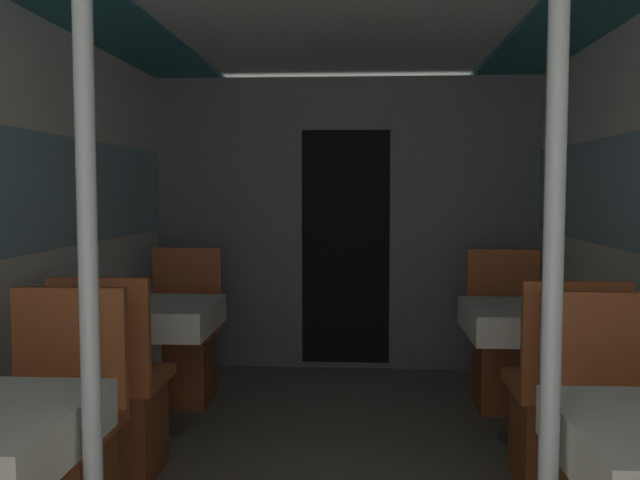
# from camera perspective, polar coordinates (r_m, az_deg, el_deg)

# --- Properties ---
(wall_left) EXTENTS (0.05, 6.57, 2.13)m
(wall_left) POSITION_cam_1_polar(r_m,az_deg,el_deg) (3.40, -23.52, -0.04)
(wall_left) COLOR silver
(wall_left) RESTS_ON ground_plane
(bulkhead_far) EXTENTS (2.78, 0.09, 2.13)m
(bulkhead_far) POSITION_cam_1_polar(r_m,az_deg,el_deg) (5.24, 2.08, 1.25)
(bulkhead_far) COLOR slate
(bulkhead_far) RESTS_ON ground_plane
(chair_left_far_0) EXTENTS (0.44, 0.44, 0.95)m
(chair_left_far_0) POSITION_cam_1_polar(r_m,az_deg,el_deg) (2.90, -20.60, -16.91)
(chair_left_far_0) COLOR brown
(chair_left_far_0) RESTS_ON ground_plane
(support_pole_left_0) EXTENTS (0.05, 0.05, 2.13)m
(support_pole_left_0) POSITION_cam_1_polar(r_m,az_deg,el_deg) (2.03, -18.02, -3.37)
(support_pole_left_0) COLOR silver
(support_pole_left_0) RESTS_ON ground_plane
(dining_table_left_1) EXTENTS (0.67, 0.67, 0.71)m
(dining_table_left_1) POSITION_cam_1_polar(r_m,az_deg,el_deg) (3.95, -13.27, -6.39)
(dining_table_left_1) COLOR #4C4C51
(dining_table_left_1) RESTS_ON ground_plane
(chair_left_near_1) EXTENTS (0.44, 0.44, 0.95)m
(chair_left_near_1) POSITION_cam_1_polar(r_m,az_deg,el_deg) (3.48, -16.05, -13.22)
(chair_left_near_1) COLOR brown
(chair_left_near_1) RESTS_ON ground_plane
(chair_left_far_1) EXTENTS (0.44, 0.44, 0.95)m
(chair_left_far_1) POSITION_cam_1_polar(r_m,az_deg,el_deg) (4.57, -11.05, -8.94)
(chair_left_far_1) COLOR brown
(chair_left_far_1) RESTS_ON ground_plane
(support_pole_right_0) EXTENTS (0.05, 0.05, 2.13)m
(support_pole_right_0) POSITION_cam_1_polar(r_m,az_deg,el_deg) (1.95, 18.11, -3.66)
(support_pole_right_0) COLOR silver
(support_pole_right_0) RESTS_ON ground_plane
(dining_table_right_1) EXTENTS (0.67, 0.67, 0.71)m
(dining_table_right_1) POSITION_cam_1_polar(r_m,az_deg,el_deg) (3.89, 16.56, -6.62)
(dining_table_right_1) COLOR #4C4C51
(dining_table_right_1) RESTS_ON ground_plane
(chair_right_near_1) EXTENTS (0.44, 0.44, 0.95)m
(chair_right_near_1) POSITION_cam_1_polar(r_m,az_deg,el_deg) (3.41, 18.77, -13.65)
(chair_right_near_1) COLOR brown
(chair_right_near_1) RESTS_ON ground_plane
(chair_right_far_1) EXTENTS (0.44, 0.44, 0.95)m
(chair_right_far_1) POSITION_cam_1_polar(r_m,az_deg,el_deg) (4.52, 14.76, -9.16)
(chair_right_far_1) COLOR brown
(chair_right_far_1) RESTS_ON ground_plane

